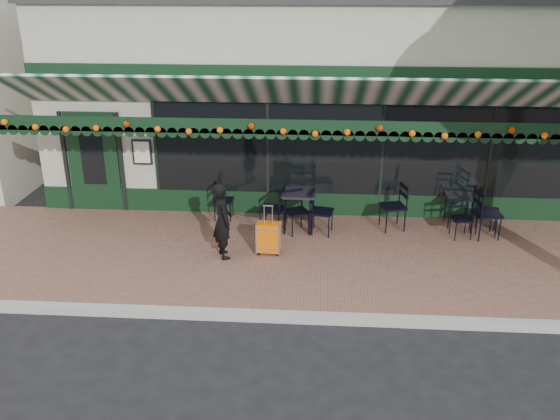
# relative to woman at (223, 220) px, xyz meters

# --- Properties ---
(ground) EXTENTS (80.00, 80.00, 0.00)m
(ground) POSITION_rel_woman_xyz_m (1.65, -1.82, -0.87)
(ground) COLOR black
(ground) RESTS_ON ground
(sidewalk) EXTENTS (18.00, 4.00, 0.15)m
(sidewalk) POSITION_rel_woman_xyz_m (1.65, 0.18, -0.80)
(sidewalk) COLOR brown
(sidewalk) RESTS_ON ground
(curb) EXTENTS (18.00, 0.16, 0.15)m
(curb) POSITION_rel_woman_xyz_m (1.65, -1.90, -0.80)
(curb) COLOR #9E9E99
(curb) RESTS_ON ground
(restaurant_building) EXTENTS (12.00, 9.60, 4.50)m
(restaurant_building) POSITION_rel_woman_xyz_m (1.65, 6.02, 1.40)
(restaurant_building) COLOR #A09B8A
(restaurant_building) RESTS_ON ground
(woman) EXTENTS (0.53, 0.62, 1.45)m
(woman) POSITION_rel_woman_xyz_m (0.00, 0.00, 0.00)
(woman) COLOR black
(woman) RESTS_ON sidewalk
(suitcase) EXTENTS (0.44, 0.26, 0.97)m
(suitcase) POSITION_rel_woman_xyz_m (0.82, 0.16, -0.40)
(suitcase) COLOR #DB6006
(suitcase) RESTS_ON sidewalk
(cafe_table_a) EXTENTS (0.53, 0.53, 0.65)m
(cafe_table_a) POSITION_rel_woman_xyz_m (4.65, 1.80, -0.14)
(cafe_table_a) COLOR black
(cafe_table_a) RESTS_ON sidewalk
(cafe_table_b) EXTENTS (0.66, 0.66, 0.82)m
(cafe_table_b) POSITION_rel_woman_xyz_m (1.34, 1.34, 0.01)
(cafe_table_b) COLOR black
(cafe_table_b) RESTS_ON sidewalk
(chair_a_left) EXTENTS (0.59, 0.59, 0.97)m
(chair_a_left) POSITION_rel_woman_xyz_m (3.26, 1.49, -0.24)
(chair_a_left) COLOR black
(chair_a_left) RESTS_ON sidewalk
(chair_a_right) EXTENTS (0.55, 0.55, 0.91)m
(chair_a_right) POSITION_rel_woman_xyz_m (5.15, 1.43, -0.27)
(chair_a_right) COLOR black
(chair_a_right) RESTS_ON sidewalk
(chair_a_front) EXTENTS (0.44, 0.44, 0.78)m
(chair_a_front) POSITION_rel_woman_xyz_m (4.58, 1.16, -0.33)
(chair_a_front) COLOR black
(chair_a_front) RESTS_ON sidewalk
(chair_a_extra) EXTENTS (0.57, 0.57, 0.99)m
(chair_a_extra) POSITION_rel_woman_xyz_m (5.08, 1.21, -0.23)
(chair_a_extra) COLOR black
(chair_a_extra) RESTS_ON sidewalk
(chair_b_left) EXTENTS (0.56, 0.56, 0.95)m
(chair_b_left) POSITION_rel_woman_xyz_m (0.81, 1.21, -0.25)
(chair_b_left) COLOR black
(chair_b_left) RESTS_ON sidewalk
(chair_b_right) EXTENTS (0.54, 0.54, 0.92)m
(chair_b_right) POSITION_rel_woman_xyz_m (1.81, 1.17, -0.26)
(chair_b_right) COLOR black
(chair_b_right) RESTS_ON sidewalk
(chair_b_front) EXTENTS (0.59, 0.59, 0.88)m
(chair_b_front) POSITION_rel_woman_xyz_m (1.31, 1.18, -0.28)
(chair_b_front) COLOR black
(chair_b_front) RESTS_ON sidewalk
(chair_solo) EXTENTS (0.42, 0.42, 0.82)m
(chair_solo) POSITION_rel_woman_xyz_m (-0.28, 1.79, -0.32)
(chair_solo) COLOR black
(chair_solo) RESTS_ON sidewalk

